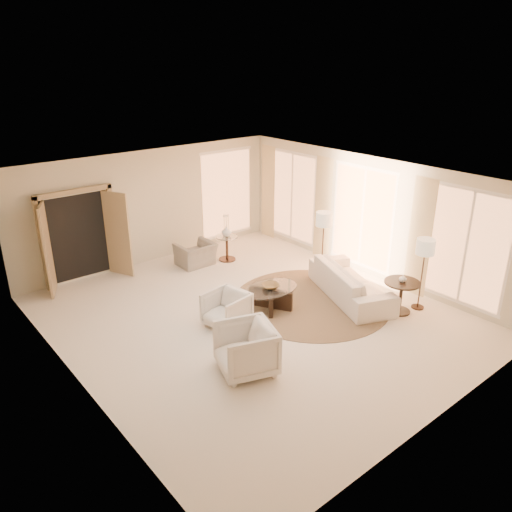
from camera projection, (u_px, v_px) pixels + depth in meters
room at (253, 253)px, 9.47m from camera, size 7.04×8.04×2.83m
windows_right at (365, 219)px, 11.59m from camera, size 0.10×6.40×2.40m
window_back_corner at (227, 194)px, 13.67m from camera, size 1.70×0.10×2.40m
curtains_right at (335, 212)px, 12.23m from camera, size 0.06×5.20×2.60m
french_doors at (81, 238)px, 11.20m from camera, size 1.95×0.66×2.16m
area_rug at (311, 301)px, 10.63m from camera, size 3.66×3.66×0.01m
sofa at (351, 282)px, 10.72m from camera, size 1.77×2.58×0.70m
armchair_left at (226, 308)px, 9.56m from camera, size 0.80×0.84×0.76m
armchair_right at (246, 347)px, 8.14m from camera, size 1.08×1.11×0.91m
accent_chair at (196, 251)px, 12.35m from camera, size 0.88×0.57×0.77m
coffee_table at (270, 295)px, 10.26m from camera, size 1.34×1.34×0.46m
end_table at (401, 291)px, 10.04m from camera, size 0.72×0.72×0.68m
side_table at (227, 245)px, 12.65m from camera, size 0.56×0.56×0.65m
floor_lamp_near at (324, 222)px, 11.48m from camera, size 0.37×0.37×1.54m
floor_lamp_far at (425, 250)px, 9.89m from camera, size 0.37×0.37×1.52m
bowl at (271, 286)px, 10.18m from camera, size 0.45×0.45×0.08m
end_vase at (403, 279)px, 9.93m from camera, size 0.18×0.18×0.16m
side_vase at (227, 231)px, 12.51m from camera, size 0.28×0.28×0.27m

